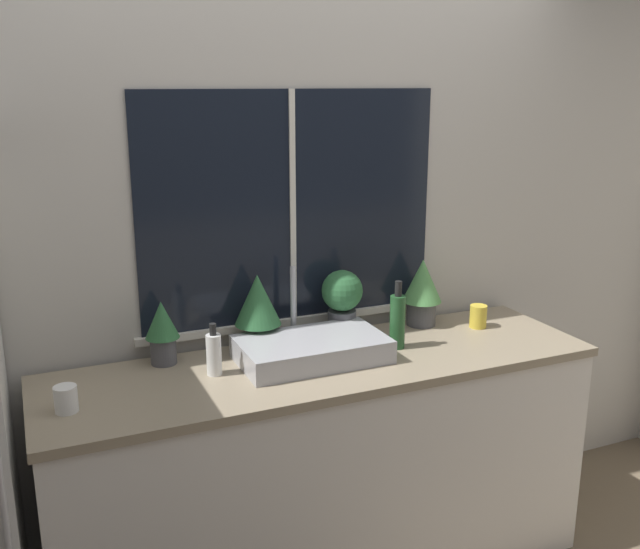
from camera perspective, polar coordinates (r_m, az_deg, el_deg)
wall_back at (r=2.97m, az=-2.47°, el=2.88°), size 8.00×0.09×2.70m
wall_right at (r=4.82m, az=18.51°, el=6.81°), size 0.06×7.00×2.70m
counter at (r=2.98m, az=0.36°, el=-15.35°), size 2.16×0.62×0.94m
sink at (r=2.77m, az=-0.67°, el=-5.95°), size 0.57×0.38×0.33m
potted_plant_far_left at (r=2.77m, az=-12.51°, el=-4.27°), size 0.13×0.13×0.25m
potted_plant_center_left at (r=2.84m, az=-5.01°, el=-2.37°), size 0.19×0.19×0.31m
potted_plant_center_right at (r=2.98m, az=1.78°, el=-1.95°), size 0.17×0.17×0.29m
potted_plant_far_right at (r=3.16m, az=8.18°, el=-1.10°), size 0.17×0.17×0.30m
soap_bottle at (r=2.65m, az=-8.49°, el=-6.27°), size 0.06×0.06×0.20m
bottle_tall at (r=2.89m, az=6.22°, el=-3.66°), size 0.06×0.06×0.28m
mug_white at (r=2.50m, az=-19.66°, el=-9.37°), size 0.08×0.08×0.09m
mug_yellow at (r=3.20m, az=12.54°, el=-3.29°), size 0.07×0.07×0.10m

